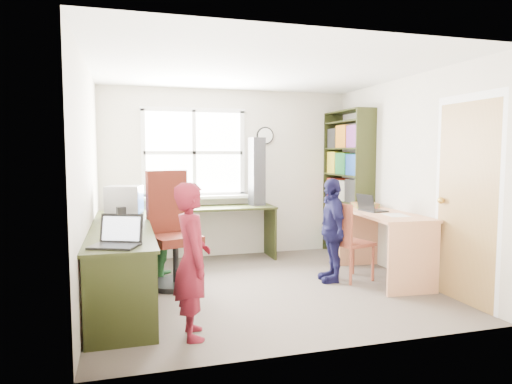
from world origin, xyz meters
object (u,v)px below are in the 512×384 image
Objects in this scene: wooden_chair at (348,239)px; person_red at (192,260)px; laptop_right at (370,207)px; person_navy at (332,230)px; l_desk at (142,261)px; person_green at (168,228)px; cd_tower at (257,172)px; right_desk at (384,231)px; swivel_chair at (172,236)px; bookshelf at (347,187)px; potted_plant at (179,197)px; laptop_left at (118,239)px; crt_monitor at (124,202)px.

person_red is at bearing -163.93° from wooden_chair.
laptop_right is 0.28× the size of person_navy.
l_desk is 1.10m from person_green.
cd_tower reaches higher than laptop_right.
laptop_right is at bearing -63.49° from cd_tower.
right_desk is 1.12× the size of person_red.
swivel_chair is at bearing 61.83° from l_desk.
swivel_chair is at bearing 174.62° from right_desk.
bookshelf is 2.29× the size of wooden_chair.
swivel_chair is at bearing -101.06° from potted_plant.
cd_tower is (1.87, 2.40, 0.42)m from laptop_left.
l_desk is 8.61× the size of laptop_right.
bookshelf is at bearing 26.43° from l_desk.
person_navy is at bearing -56.37° from person_red.
bookshelf is 6.13× the size of laptop_right.
laptop_right is 0.36× the size of cd_tower.
person_navy is (0.50, -1.41, -0.63)m from cd_tower.
wooden_chair is 2.68× the size of laptop_right.
wooden_chair is at bearing 88.78° from person_navy.
swivel_chair reaches higher than person_navy.
swivel_chair reaches higher than potted_plant.
crt_monitor is 0.98× the size of laptop_left.
bookshelf reaches higher than person_green.
person_red is (-1.99, -1.14, 0.14)m from wooden_chair.
laptop_left is 3.11m from laptop_right.
right_desk is 3.16m from laptop_left.
swivel_chair reaches higher than l_desk.
cd_tower is 1.62m from person_navy.
cd_tower is 3.17× the size of potted_plant.
person_navy reaches higher than right_desk.
bookshelf is 2.68m from person_green.
person_green is at bearing 1.11° from person_red.
person_red is at bearing -151.18° from right_desk.
potted_plant is 2.62m from person_red.
person_red reaches higher than crt_monitor.
right_desk is 2.68m from person_red.
laptop_left is at bearing -107.19° from l_desk.
laptop_left is (-3.02, -0.92, 0.23)m from right_desk.
swivel_chair is at bearing 90.37° from laptop_left.
laptop_right is (-0.10, 0.16, 0.27)m from right_desk.
person_red is (-2.44, -1.10, 0.06)m from right_desk.
person_navy is (1.60, -1.42, -0.30)m from potted_plant.
laptop_left is at bearing -145.84° from bookshelf.
l_desk is 2.76m from laptop_right.
swivel_chair is 1.02× the size of person_red.
bookshelf is 1.78× the size of person_green.
potted_plant is at bearing -121.51° from person_navy.
person_navy is at bearing -27.47° from swivel_chair.
crt_monitor is 1.61m from laptop_left.
right_desk is 4.66× the size of potted_plant.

